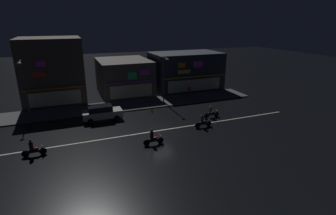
{
  "coord_description": "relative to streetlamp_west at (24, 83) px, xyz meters",
  "views": [
    {
      "loc": [
        -8.31,
        -23.15,
        10.58
      ],
      "look_at": [
        2.02,
        2.89,
        1.33
      ],
      "focal_mm": 28.14,
      "sensor_mm": 36.0,
      "label": 1
    }
  ],
  "objects": [
    {
      "name": "streetlamp_west",
      "position": [
        0.0,
        0.0,
        0.0
      ],
      "size": [
        0.44,
        1.64,
        6.39
      ],
      "color": "#47494C",
      "rests_on": "sidewalk_far"
    },
    {
      "name": "parked_car_near_kerb",
      "position": [
        7.66,
        -4.1,
        -3.09
      ],
      "size": [
        4.3,
        1.98,
        1.67
      ],
      "color": "silver",
      "rests_on": "ground"
    },
    {
      "name": "storefront_left_block",
      "position": [
        22.43,
        5.46,
        -1.05
      ],
      "size": [
        10.84,
        6.82,
        5.83
      ],
      "color": "#2D333D",
      "rests_on": "ground"
    },
    {
      "name": "sidewalk_far",
      "position": [
        12.64,
        -0.17,
        -3.89
      ],
      "size": [
        32.65,
        4.6,
        0.14
      ],
      "primitive_type": "cube",
      "color": "#424447",
      "rests_on": "ground"
    },
    {
      "name": "traffic_cone",
      "position": [
        13.65,
        -3.65,
        -3.68
      ],
      "size": [
        0.36,
        0.36,
        0.55
      ],
      "primitive_type": "cone",
      "color": "orange",
      "rests_on": "ground"
    },
    {
      "name": "motorcycle_opposite_lane",
      "position": [
        17.08,
        -10.24,
        -3.33
      ],
      "size": [
        1.9,
        0.6,
        1.52
      ],
      "rotation": [
        0.0,
        0.0,
        3.27
      ],
      "color": "black",
      "rests_on": "ground"
    },
    {
      "name": "lane_divider_stripe",
      "position": [
        12.64,
        -9.4,
        -3.95
      ],
      "size": [
        31.02,
        0.16,
        0.01
      ],
      "primitive_type": "cube",
      "color": "beige",
      "rests_on": "ground"
    },
    {
      "name": "storefront_right_block",
      "position": [
        2.84,
        5.73,
        0.31
      ],
      "size": [
        7.74,
        7.34,
        8.54
      ],
      "color": "#4C443A",
      "rests_on": "ground"
    },
    {
      "name": "motorcycle_trailing_far",
      "position": [
        10.96,
        -12.17,
        -3.33
      ],
      "size": [
        1.9,
        0.6,
        1.52
      ],
      "rotation": [
        0.0,
        0.0,
        3.23
      ],
      "color": "black",
      "rests_on": "ground"
    },
    {
      "name": "streetlamp_mid",
      "position": [
        16.35,
        -0.89,
        -0.17
      ],
      "size": [
        0.44,
        1.64,
        6.07
      ],
      "color": "#47494C",
      "rests_on": "sidewalk_far"
    },
    {
      "name": "motorcycle_following",
      "position": [
        1.19,
        -10.52,
        -3.33
      ],
      "size": [
        1.9,
        0.6,
        1.52
      ],
      "rotation": [
        0.0,
        0.0,
        3.07
      ],
      "color": "black",
      "rests_on": "ground"
    },
    {
      "name": "pedestrian_on_sidewalk",
      "position": [
        20.41,
        -0.15,
        -3.03
      ],
      "size": [
        0.41,
        0.41,
        1.72
      ],
      "rotation": [
        0.0,
        0.0,
        1.67
      ],
      "color": "brown",
      "rests_on": "sidewalk_far"
    },
    {
      "name": "storefront_center_block",
      "position": [
        12.64,
        6.61,
        -1.43
      ],
      "size": [
        7.37,
        9.12,
        5.07
      ],
      "color": "#56514C",
      "rests_on": "ground"
    },
    {
      "name": "ground_plane",
      "position": [
        12.64,
        -9.4,
        -3.96
      ],
      "size": [
        140.0,
        140.0,
        0.0
      ],
      "primitive_type": "plane",
      "color": "black"
    },
    {
      "name": "motorcycle_lead",
      "position": [
        19.39,
        -8.0,
        -3.33
      ],
      "size": [
        1.9,
        0.6,
        1.52
      ],
      "rotation": [
        0.0,
        0.0,
        0.13
      ],
      "color": "black",
      "rests_on": "ground"
    }
  ]
}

